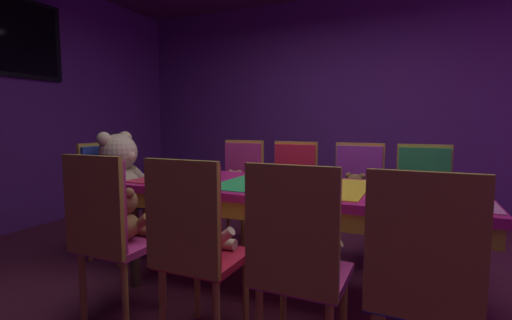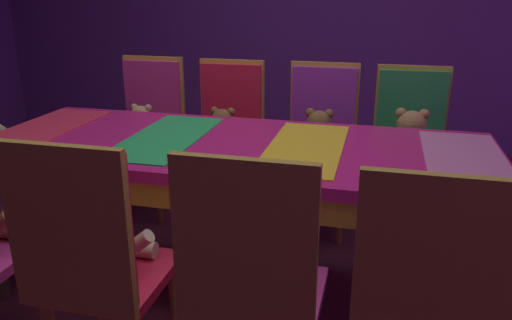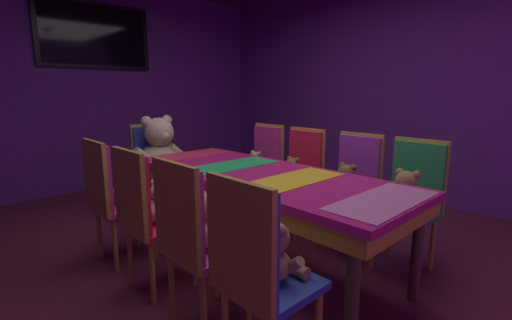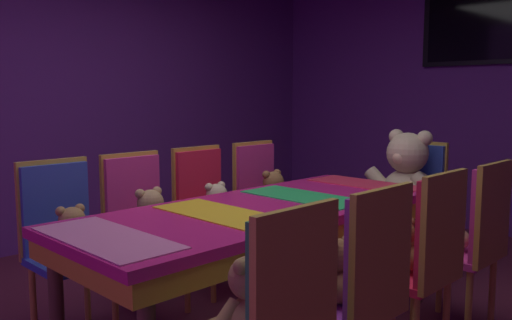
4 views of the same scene
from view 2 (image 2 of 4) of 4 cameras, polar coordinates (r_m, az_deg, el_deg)
name	(u,v)px [view 2 (image 2 of 4)]	position (r m, az deg, el deg)	size (l,w,h in m)	color
ground_plane	(236,284)	(2.59, -2.29, -13.85)	(7.90, 7.90, 0.00)	#591E33
banquet_table	(234,160)	(2.31, -2.50, -0.06)	(0.90, 2.31, 0.75)	#C61E72
chair_left_0	(428,298)	(1.51, 18.84, -14.51)	(0.42, 0.41, 0.98)	#2D47B2
teddy_left_0	(424,274)	(1.64, 18.45, -12.13)	(0.24, 0.31, 0.29)	#9E7247
chair_left_1	(251,274)	(1.53, -0.58, -12.75)	(0.42, 0.41, 0.98)	#CC338C
teddy_left_1	(262,250)	(1.66, 0.73, -10.11)	(0.27, 0.35, 0.33)	tan
chair_left_2	(87,254)	(1.73, -18.56, -9.98)	(0.42, 0.41, 0.98)	red
teddy_left_2	(110,236)	(1.84, -16.15, -8.26)	(0.24, 0.31, 0.30)	beige
chair_right_0	(409,135)	(3.04, 16.88, 2.69)	(0.42, 0.41, 0.98)	#268C4C
teddy_right_0	(410,142)	(2.90, 16.97, 1.91)	(0.26, 0.34, 0.32)	#9E7247
chair_right_1	(321,129)	(3.06, 7.39, 3.46)	(0.42, 0.41, 0.98)	purple
teddy_right_1	(318,138)	(2.92, 7.03, 2.48)	(0.24, 0.31, 0.29)	brown
chair_right_2	(229,124)	(3.15, -3.05, 4.07)	(0.42, 0.41, 0.98)	red
teddy_right_2	(222,134)	(3.03, -3.83, 3.00)	(0.22, 0.29, 0.27)	brown
chair_right_3	(151,118)	(3.37, -11.78, 4.65)	(0.42, 0.41, 0.98)	#CC338C
teddy_right_3	(141,128)	(3.25, -12.81, 3.57)	(0.21, 0.27, 0.26)	tan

